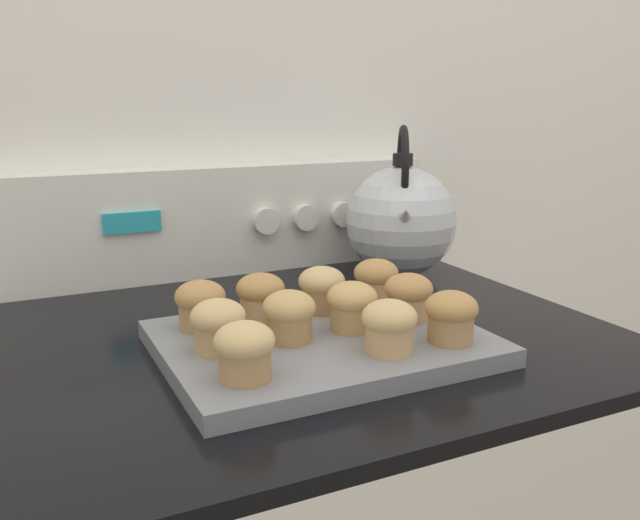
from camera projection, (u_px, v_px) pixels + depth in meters
name	position (u px, v px, depth m)	size (l,w,h in m)	color
wall_back	(215.00, 111.00, 1.15)	(8.00, 0.05, 2.40)	white
control_panel	(229.00, 220.00, 1.15)	(0.74, 0.07, 0.18)	silver
muffin_pan	(321.00, 343.00, 0.81)	(0.37, 0.29, 0.02)	slate
muffin_r0_c0	(245.00, 350.00, 0.67)	(0.06, 0.06, 0.06)	#A37A4C
muffin_r0_c2	(389.00, 325.00, 0.74)	(0.06, 0.06, 0.06)	tan
muffin_r0_c3	(451.00, 315.00, 0.77)	(0.06, 0.06, 0.06)	#A37A4C
muffin_r1_c0	(218.00, 324.00, 0.74)	(0.06, 0.06, 0.06)	tan
muffin_r1_c1	(289.00, 315.00, 0.77)	(0.06, 0.06, 0.06)	#A37A4C
muffin_r1_c2	(352.00, 305.00, 0.81)	(0.06, 0.06, 0.06)	tan
muffin_r1_c3	(408.00, 296.00, 0.85)	(0.06, 0.06, 0.06)	tan
muffin_r2_c0	(200.00, 304.00, 0.82)	(0.06, 0.06, 0.06)	#A37A4C
muffin_r2_c1	(261.00, 295.00, 0.85)	(0.06, 0.06, 0.06)	tan
muffin_r2_c2	(322.00, 288.00, 0.88)	(0.06, 0.06, 0.06)	#A37A4C
muffin_r2_c3	(376.00, 280.00, 0.92)	(0.06, 0.06, 0.06)	tan
tea_kettle	(401.00, 219.00, 1.13)	(0.19, 0.21, 0.25)	silver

